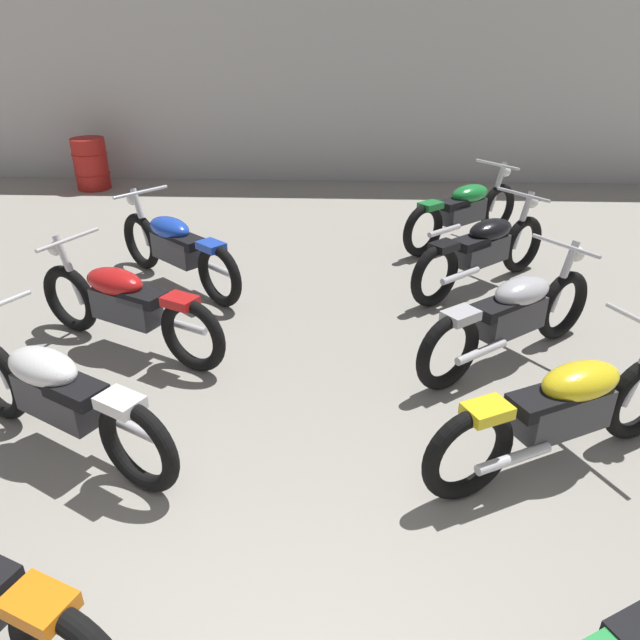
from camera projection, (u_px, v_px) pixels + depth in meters
The scene contains 9 objects.
back_wall at pixel (337, 73), 10.36m from camera, with size 13.38×0.24×3.60m, color #BCBAB7.
motorcycle_left_row_1 at pixel (57, 395), 4.20m from camera, with size 1.95×1.18×0.97m.
motorcycle_left_row_2 at pixel (125, 304), 5.48m from camera, with size 1.99×1.13×0.97m.
motorcycle_left_row_3 at pixel (176, 247), 6.77m from camera, with size 1.70×1.52×0.97m.
motorcycle_right_row_1 at pixel (565, 409), 4.05m from camera, with size 1.99×1.12×0.97m.
motorcycle_right_row_2 at pixel (512, 315), 5.29m from camera, with size 1.79×1.41×0.97m.
motorcycle_right_row_3 at pixel (483, 249), 6.71m from camera, with size 1.72×1.50×0.97m.
motorcycle_right_row_4 at pixel (464, 210), 7.99m from camera, with size 1.71×1.51×0.97m.
oil_drum at pixel (91, 164), 10.43m from camera, with size 0.59×0.59×0.85m.
Camera 1 is at (0.19, -1.05, 2.83)m, focal length 34.43 mm.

